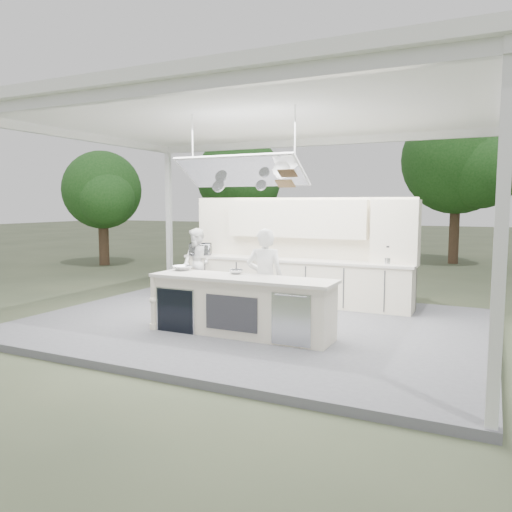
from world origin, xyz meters
The scene contains 12 objects.
ground centered at (0.00, 0.00, 0.00)m, with size 90.00×90.00×0.00m, color #4E543A.
stage_deck centered at (0.00, 0.00, 0.06)m, with size 8.00×6.00×0.12m, color slate.
tent centered at (0.00, -0.01, 3.71)m, with size 8.20×6.20×3.86m.
demo_island centered at (0.18, -0.91, 0.60)m, with size 3.10×0.79×0.95m.
back_counter centered at (0.00, 1.90, 0.60)m, with size 5.08×0.72×0.95m.
back_wall_unit centered at (0.44, 2.11, 1.57)m, with size 5.05×0.48×2.25m.
tree_cluster centered at (-0.16, 9.77, 3.29)m, with size 19.55×9.40×5.85m.
head_chef centered at (0.38, -0.39, 0.98)m, with size 0.62×0.41×1.71m, color white.
sous_chef centered at (-2.19, 1.55, 0.91)m, with size 0.76×0.59×1.57m, color white.
toaster_oven centered at (-2.20, 1.72, 1.20)m, with size 0.48×0.33×0.27m, color silver.
bowl_large centered at (-1.10, -0.67, 1.11)m, with size 0.33×0.33×0.08m, color silver.
bowl_small centered at (-0.04, -0.65, 1.11)m, with size 0.24×0.24×0.07m, color silver.
Camera 1 is at (3.84, -7.97, 2.25)m, focal length 35.00 mm.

